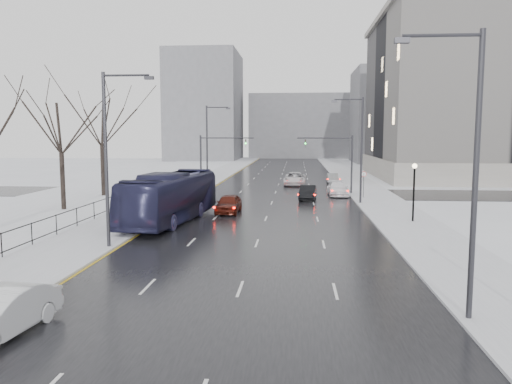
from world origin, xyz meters
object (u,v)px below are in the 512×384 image
(mast_signal_right, at_px, (342,157))
(sedan_right_far, at_px, (338,189))
(lamppost_r_mid, at_px, (414,184))
(no_uturn_sign, at_px, (364,177))
(mast_signal_left, at_px, (210,157))
(tree_park_e, at_px, (104,196))
(sedan_right_cross, at_px, (295,179))
(streetlight_l_near, at_px, (110,151))
(sedan_left_near, at_px, (0,314))
(bus, at_px, (171,197))
(sedan_right_near, at_px, (308,193))
(streetlight_l_far, at_px, (209,143))
(streetlight_r_mid, at_px, (359,145))
(sedan_center_near, at_px, (229,204))
(sedan_right_distant, at_px, (333,179))
(tree_park_d, at_px, (64,210))
(streetlight_r_near, at_px, (469,162))

(mast_signal_right, bearing_deg, sedan_right_far, -108.40)
(lamppost_r_mid, distance_m, no_uturn_sign, 14.13)
(mast_signal_left, bearing_deg, mast_signal_right, 0.00)
(mast_signal_right, bearing_deg, tree_park_e, -171.10)
(tree_park_e, bearing_deg, sedan_right_cross, 33.42)
(streetlight_l_near, bearing_deg, mast_signal_left, 88.28)
(lamppost_r_mid, xyz_separation_m, sedan_left_near, (-18.14, -22.65, -2.14))
(sedan_right_cross, bearing_deg, bus, -105.65)
(tree_park_e, height_order, sedan_right_near, tree_park_e)
(streetlight_l_far, bearing_deg, bus, -87.09)
(sedan_right_far, bearing_deg, no_uturn_sign, -46.50)
(streetlight_r_mid, bearing_deg, mast_signal_left, 152.69)
(sedan_center_near, bearing_deg, bus, -127.13)
(sedan_right_cross, distance_m, sedan_right_distant, 5.62)
(streetlight_l_near, distance_m, sedan_right_near, 25.92)
(tree_park_e, distance_m, streetlight_l_far, 14.01)
(lamppost_r_mid, distance_m, sedan_center_near, 14.89)
(sedan_right_cross, relative_size, sedan_right_far, 1.17)
(sedan_right_cross, bearing_deg, streetlight_l_near, -103.21)
(tree_park_d, xyz_separation_m, streetlight_l_far, (9.63, 18.00, 5.62))
(streetlight_l_far, bearing_deg, sedan_right_near, -38.75)
(tree_park_e, bearing_deg, tree_park_d, -87.71)
(no_uturn_sign, bearing_deg, sedan_right_near, -166.54)
(tree_park_e, height_order, no_uturn_sign, tree_park_e)
(sedan_right_near, bearing_deg, mast_signal_right, 59.45)
(tree_park_d, height_order, mast_signal_left, mast_signal_left)
(streetlight_l_far, height_order, sedan_right_distant, streetlight_l_far)
(no_uturn_sign, relative_size, sedan_right_near, 0.61)
(streetlight_r_near, height_order, sedan_right_cross, streetlight_r_near)
(streetlight_l_far, height_order, mast_signal_right, streetlight_l_far)
(streetlight_l_far, xyz_separation_m, lamppost_r_mid, (19.17, -22.00, -2.67))
(sedan_left_near, height_order, sedan_right_near, sedan_left_near)
(streetlight_l_near, height_order, sedan_left_near, streetlight_l_near)
(sedan_right_cross, relative_size, sedan_right_distant, 1.47)
(streetlight_r_mid, distance_m, mast_signal_right, 8.18)
(streetlight_l_far, distance_m, sedan_right_cross, 12.60)
(streetlight_l_far, bearing_deg, sedan_right_distant, 27.28)
(sedan_right_far, bearing_deg, sedan_left_near, -111.05)
(streetlight_r_mid, height_order, bus, streetlight_r_mid)
(lamppost_r_mid, bearing_deg, tree_park_e, 154.38)
(sedan_right_far, bearing_deg, tree_park_d, -154.64)
(sedan_right_cross, bearing_deg, tree_park_e, -144.37)
(no_uturn_sign, bearing_deg, sedan_center_near, -140.18)
(streetlight_l_far, relative_size, sedan_right_near, 2.25)
(tree_park_e, height_order, sedan_left_near, tree_park_e)
(streetlight_r_mid, xyz_separation_m, sedan_right_cross, (-6.00, 17.44, -4.75))
(sedan_right_far, relative_size, sedan_right_distant, 1.26)
(tree_park_e, distance_m, sedan_right_distant, 29.99)
(bus, bearing_deg, sedan_right_far, 58.30)
(streetlight_l_far, bearing_deg, streetlight_l_near, -90.00)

